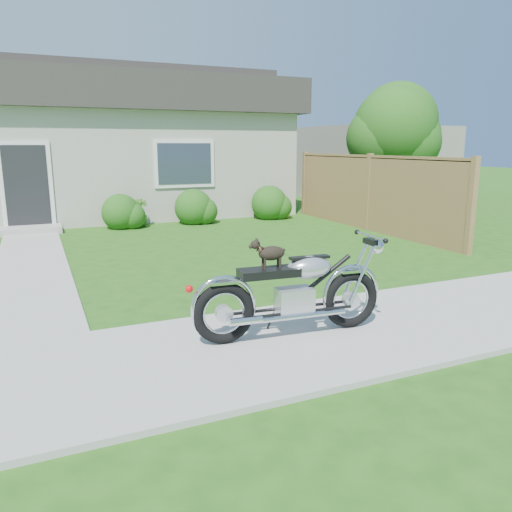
{
  "coord_description": "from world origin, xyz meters",
  "views": [
    {
      "loc": [
        -1.34,
        -4.53,
        2.1
      ],
      "look_at": [
        1.11,
        1.0,
        0.75
      ],
      "focal_mm": 35.0,
      "sensor_mm": 36.0,
      "label": 1
    }
  ],
  "objects_px": {
    "fence": "(369,192)",
    "motorcycle_with_dog": "(295,292)",
    "house": "(77,143)",
    "potted_plant_right": "(139,213)",
    "tree_far": "(401,126)",
    "tree_near": "(399,132)"
  },
  "relations": [
    {
      "from": "fence",
      "to": "motorcycle_with_dog",
      "type": "xyz_separation_m",
      "value": [
        -5.14,
        -5.68,
        -0.41
      ]
    },
    {
      "from": "fence",
      "to": "motorcycle_with_dog",
      "type": "distance_m",
      "value": 7.67
    },
    {
      "from": "house",
      "to": "potted_plant_right",
      "type": "height_order",
      "value": "house"
    },
    {
      "from": "tree_far",
      "to": "tree_near",
      "type": "bearing_deg",
      "value": -131.03
    },
    {
      "from": "tree_near",
      "to": "motorcycle_with_dog",
      "type": "height_order",
      "value": "tree_near"
    },
    {
      "from": "potted_plant_right",
      "to": "tree_far",
      "type": "bearing_deg",
      "value": 10.02
    },
    {
      "from": "tree_near",
      "to": "potted_plant_right",
      "type": "distance_m",
      "value": 8.25
    },
    {
      "from": "tree_far",
      "to": "potted_plant_right",
      "type": "height_order",
      "value": "tree_far"
    },
    {
      "from": "tree_near",
      "to": "tree_far",
      "type": "distance_m",
      "value": 2.88
    },
    {
      "from": "potted_plant_right",
      "to": "motorcycle_with_dog",
      "type": "relative_size",
      "value": 0.33
    },
    {
      "from": "fence",
      "to": "tree_near",
      "type": "relative_size",
      "value": 1.71
    },
    {
      "from": "tree_far",
      "to": "potted_plant_right",
      "type": "relative_size",
      "value": 5.91
    },
    {
      "from": "house",
      "to": "tree_far",
      "type": "relative_size",
      "value": 2.92
    },
    {
      "from": "tree_far",
      "to": "motorcycle_with_dog",
      "type": "distance_m",
      "value": 14.33
    },
    {
      "from": "tree_far",
      "to": "fence",
      "type": "bearing_deg",
      "value": -135.78
    },
    {
      "from": "fence",
      "to": "potted_plant_right",
      "type": "relative_size",
      "value": 9.06
    },
    {
      "from": "house",
      "to": "tree_far",
      "type": "bearing_deg",
      "value": -8.84
    },
    {
      "from": "tree_near",
      "to": "motorcycle_with_dog",
      "type": "bearing_deg",
      "value": -134.53
    },
    {
      "from": "fence",
      "to": "tree_far",
      "type": "xyz_separation_m",
      "value": [
        4.66,
        4.54,
        1.83
      ]
    },
    {
      "from": "tree_far",
      "to": "motorcycle_with_dog",
      "type": "relative_size",
      "value": 1.94
    },
    {
      "from": "fence",
      "to": "tree_far",
      "type": "bearing_deg",
      "value": 44.22
    },
    {
      "from": "tree_far",
      "to": "motorcycle_with_dog",
      "type": "xyz_separation_m",
      "value": [
        -9.8,
        -10.21,
        -2.23
      ]
    }
  ]
}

